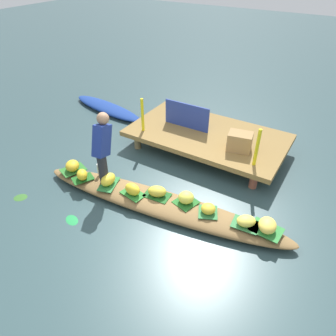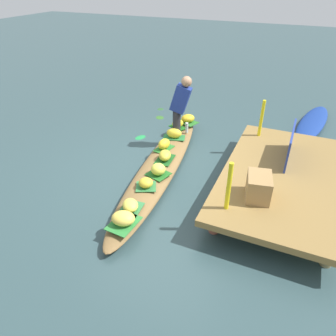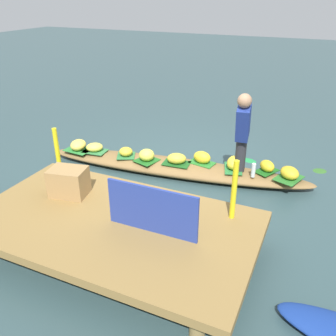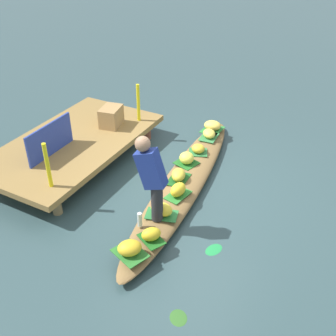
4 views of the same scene
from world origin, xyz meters
name	(u,v)px [view 2 (image 2 of 4)]	position (x,y,z in m)	size (l,w,h in m)	color
canal_water	(161,170)	(0.00, 0.00, 0.00)	(40.00, 40.00, 0.00)	#30484B
dock_platform	(283,176)	(-0.14, 2.07, 0.34)	(3.20, 1.80, 0.40)	olive
vendor_boat	(161,166)	(0.00, 0.00, 0.10)	(4.41, 0.63, 0.20)	olive
moored_boat	(312,123)	(-3.19, 2.42, 0.08)	(2.38, 0.53, 0.16)	navy
leaf_mat_0	(158,174)	(0.42, 0.15, 0.21)	(0.34, 0.33, 0.01)	#216522
banana_bunch_0	(158,169)	(0.42, 0.15, 0.30)	(0.24, 0.25, 0.19)	#EAE44B
leaf_mat_1	(178,127)	(-1.44, -0.26, 0.21)	(0.36, 0.24, 0.01)	#1B5D1C
banana_bunch_1	(178,124)	(-1.44, -0.26, 0.29)	(0.26, 0.18, 0.17)	yellow
leaf_mat_2	(146,187)	(0.82, 0.13, 0.21)	(0.31, 0.29, 0.01)	#30763B
banana_bunch_2	(146,183)	(0.82, 0.13, 0.28)	(0.22, 0.22, 0.15)	gold
leaf_mat_3	(174,137)	(-0.95, -0.14, 0.21)	(0.44, 0.26, 0.01)	#297437
banana_bunch_3	(174,133)	(-0.95, -0.14, 0.31)	(0.31, 0.20, 0.20)	yellow
leaf_mat_4	(131,209)	(1.41, 0.18, 0.21)	(0.39, 0.29, 0.01)	#347B41
banana_bunch_4	(130,205)	(1.41, 0.18, 0.28)	(0.28, 0.22, 0.15)	#F2DA4F
leaf_mat_5	(165,159)	(-0.07, 0.05, 0.21)	(0.43, 0.28, 0.01)	#1B561E
banana_bunch_5	(165,155)	(-0.07, 0.05, 0.29)	(0.30, 0.21, 0.17)	gold
leaf_mat_6	(124,223)	(1.70, 0.24, 0.21)	(0.45, 0.33, 0.01)	#2E8237
banana_bunch_6	(123,218)	(1.70, 0.24, 0.30)	(0.32, 0.26, 0.18)	#F9D352
leaf_mat_7	(164,149)	(-0.43, -0.13, 0.21)	(0.40, 0.24, 0.01)	#2B7A2D
banana_bunch_7	(164,144)	(-0.43, -0.13, 0.30)	(0.29, 0.19, 0.20)	yellow
leaf_mat_8	(188,122)	(-1.78, -0.16, 0.21)	(0.42, 0.32, 0.01)	#2A6F29
banana_bunch_8	(188,118)	(-1.78, -0.16, 0.30)	(0.30, 0.24, 0.18)	gold
vendor_person	(180,104)	(-1.05, -0.06, 0.91)	(0.23, 0.44, 1.24)	#28282D
water_bottle	(187,128)	(-1.28, 0.01, 0.31)	(0.06, 0.06, 0.21)	silver
market_banner	(290,145)	(-0.64, 2.07, 0.66)	(1.01, 0.03, 0.53)	navy
railing_post_west	(262,118)	(-1.34, 1.47, 0.75)	(0.06, 0.06, 0.71)	yellow
railing_post_east	(229,187)	(1.06, 1.47, 0.75)	(0.06, 0.06, 0.71)	yellow
produce_crate	(258,187)	(0.65, 1.79, 0.57)	(0.44, 0.32, 0.35)	#A17C4B
drifting_plant_0	(160,117)	(-2.19, -1.05, 0.00)	(0.23, 0.19, 0.01)	#326626
drifting_plant_1	(140,137)	(-1.03, -0.97, 0.00)	(0.27, 0.17, 0.01)	#218C44
drifting_plant_2	(160,109)	(-2.70, -1.27, 0.00)	(0.16, 0.17, 0.01)	#2C5B2C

